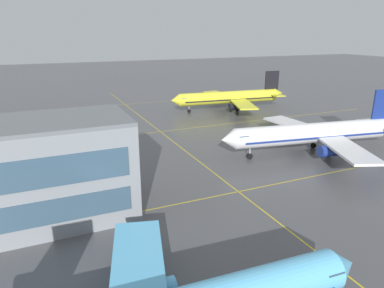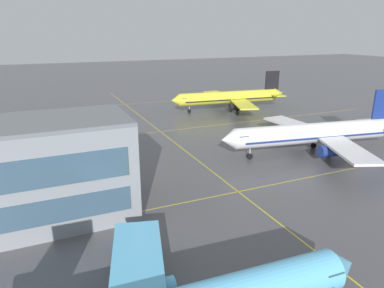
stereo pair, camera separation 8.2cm
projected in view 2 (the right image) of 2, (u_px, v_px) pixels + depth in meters
name	position (u px, v px, depth m)	size (l,w,h in m)	color
airliner_second_row	(316.00, 133.00, 70.89)	(40.45, 34.50, 12.59)	white
airliner_third_row	(230.00, 97.00, 110.78)	(38.38, 32.91, 11.93)	yellow
taxiway_markings	(190.00, 155.00, 71.20)	(135.69, 166.75, 0.01)	yellow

